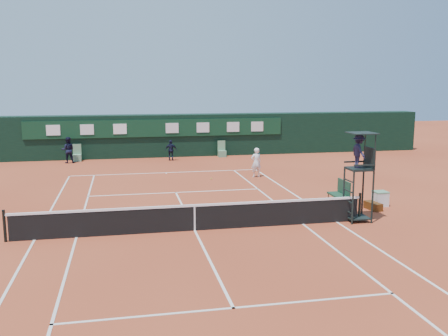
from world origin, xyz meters
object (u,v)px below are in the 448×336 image
(tennis_net, at_px, (195,217))
(cooler, at_px, (380,198))
(player, at_px, (256,162))
(player_bench, at_px, (341,192))
(umpire_chair, at_px, (359,158))

(tennis_net, bearing_deg, cooler, 13.49)
(cooler, height_order, player, player)
(player_bench, distance_m, cooler, 1.71)
(tennis_net, height_order, player_bench, same)
(cooler, bearing_deg, player, 114.99)
(player_bench, height_order, player, player)
(tennis_net, bearing_deg, umpire_chair, 0.11)
(tennis_net, xyz_separation_m, player_bench, (6.75, 2.47, 0.09))
(umpire_chair, xyz_separation_m, cooler, (2.08, 2.00, -2.13))
(tennis_net, xyz_separation_m, player, (4.87, 9.55, 0.32))
(tennis_net, distance_m, umpire_chair, 6.60)
(tennis_net, height_order, umpire_chair, umpire_chair)
(umpire_chair, bearing_deg, player_bench, 79.66)
(player_bench, bearing_deg, player, 104.88)
(tennis_net, bearing_deg, player, 62.95)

